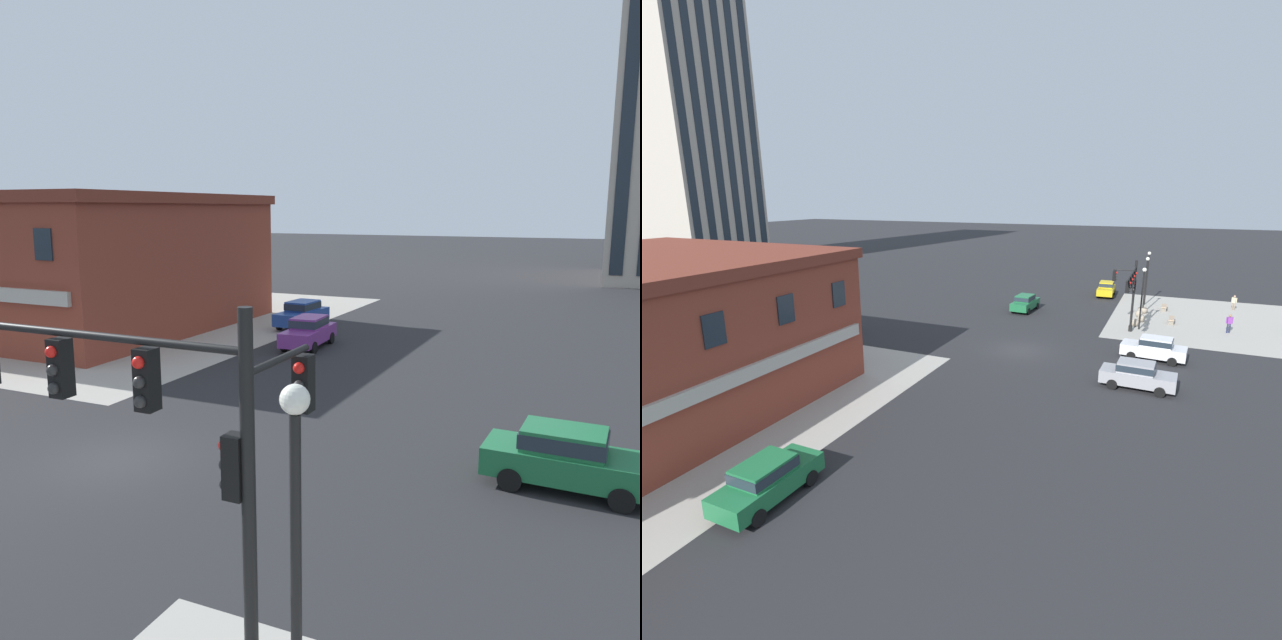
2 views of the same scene
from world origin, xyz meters
The scene contains 8 objects.
ground_plane centered at (0.00, 0.00, 0.00)m, with size 320.00×320.00×0.00m, color #262628.
sidewalk_far_corner centered at (-20.00, 20.00, 0.00)m, with size 32.00×32.00×0.02m, color #A8A399.
traffic_signal_main centered at (7.04, -7.08, 4.27)m, with size 7.63×2.09×6.24m.
street_lamp_corner_near centered at (10.00, -7.88, 3.45)m, with size 0.36×0.36×5.51m.
car_main_northbound_near centered at (-4.46, 21.97, 0.92)m, with size 2.08×4.49×1.68m.
car_main_northbound_far centered at (-1.52, 16.74, 0.92)m, with size 2.12×4.51×1.68m.
car_main_mid centered at (12.48, 3.41, 0.92)m, with size 4.48×2.05×1.68m.
storefront_block_near_corner centered at (-21.78, 17.13, 4.19)m, with size 26.08×18.71×8.35m.
Camera 1 is at (13.17, -14.18, 7.48)m, focal length 35.98 mm.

